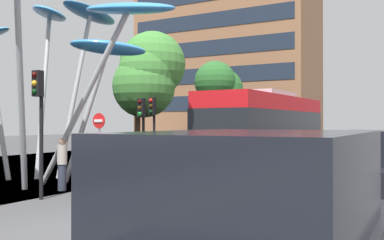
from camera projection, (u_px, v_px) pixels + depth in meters
The scene contains 12 objects.
ground at pixel (39, 228), 9.95m from camera, with size 120.00×240.00×0.10m.
red_bus at pixel (266, 130), 19.49m from camera, with size 2.95×9.74×3.80m.
leaf_sculpture at pixel (37, 26), 16.71m from camera, with size 11.83×11.54×8.24m.
traffic_light_kerb_near at pixel (39, 107), 13.27m from camera, with size 0.28×0.42×3.99m.
traffic_light_kerb_far at pixel (142, 121), 17.95m from camera, with size 0.28×0.42×3.40m.
traffic_light_island_mid at pixel (153, 119), 19.84m from camera, with size 0.28×0.42×3.55m.
car_parked_mid at pixel (380, 182), 9.70m from camera, with size 1.97×3.96×2.21m.
tree_pavement_near at pixel (147, 77), 26.07m from camera, with size 5.15×5.18×7.91m.
tree_pavement_far at pixel (218, 89), 36.19m from camera, with size 3.90×4.71×7.53m.
pedestrian at pixel (62, 164), 15.10m from camera, with size 0.34×0.34×1.83m.
no_entry_sign at pixel (99, 137), 16.79m from camera, with size 0.60×0.12×2.76m.
backdrop_building at pixel (228, 53), 55.69m from camera, with size 21.90×11.02×22.82m.
Camera 1 is at (7.18, -7.03, 2.38)m, focal length 40.27 mm.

